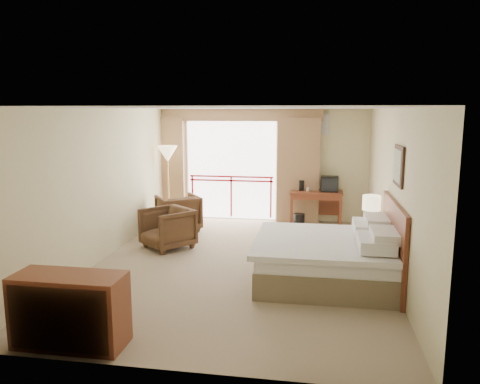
% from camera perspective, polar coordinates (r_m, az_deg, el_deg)
% --- Properties ---
extents(floor, '(7.00, 7.00, 0.00)m').
position_cam_1_polar(floor, '(8.32, 0.06, -8.73)').
color(floor, gray).
rests_on(floor, ground).
extents(ceiling, '(7.00, 7.00, 0.00)m').
position_cam_1_polar(ceiling, '(7.88, 0.06, 10.21)').
color(ceiling, white).
rests_on(ceiling, wall_back).
extents(wall_back, '(5.00, 0.00, 5.00)m').
position_cam_1_polar(wall_back, '(11.42, 2.90, 3.31)').
color(wall_back, beige).
rests_on(wall_back, ground).
extents(wall_front, '(5.00, 0.00, 5.00)m').
position_cam_1_polar(wall_front, '(4.65, -6.96, -6.49)').
color(wall_front, beige).
rests_on(wall_front, ground).
extents(wall_left, '(0.00, 7.00, 7.00)m').
position_cam_1_polar(wall_left, '(8.74, -16.33, 0.90)').
color(wall_left, beige).
rests_on(wall_left, ground).
extents(wall_right, '(0.00, 7.00, 7.00)m').
position_cam_1_polar(wall_right, '(7.98, 18.07, -0.02)').
color(wall_right, beige).
rests_on(wall_right, ground).
extents(balcony_door, '(2.40, 0.00, 2.40)m').
position_cam_1_polar(balcony_door, '(11.54, -1.07, 2.64)').
color(balcony_door, white).
rests_on(balcony_door, wall_back).
extents(balcony_railing, '(2.09, 0.03, 1.02)m').
position_cam_1_polar(balcony_railing, '(11.57, -1.08, 0.72)').
color(balcony_railing, '#A10D18').
rests_on(balcony_railing, wall_back).
extents(curtain_left, '(1.00, 0.26, 2.50)m').
position_cam_1_polar(curtain_left, '(11.82, -9.09, 2.93)').
color(curtain_left, '#896546').
rests_on(curtain_left, wall_back).
extents(curtain_right, '(1.00, 0.26, 2.50)m').
position_cam_1_polar(curtain_right, '(11.22, 7.13, 2.62)').
color(curtain_right, '#896546').
rests_on(curtain_right, wall_back).
extents(valance, '(4.40, 0.22, 0.28)m').
position_cam_1_polar(valance, '(11.35, -1.19, 9.35)').
color(valance, '#896546').
rests_on(valance, wall_back).
extents(hvac_vent, '(0.50, 0.04, 0.50)m').
position_cam_1_polar(hvac_vent, '(11.25, 9.59, 8.20)').
color(hvac_vent, silver).
rests_on(hvac_vent, wall_back).
extents(bed, '(2.13, 2.06, 0.97)m').
position_cam_1_polar(bed, '(7.53, 10.72, -7.89)').
color(bed, brown).
rests_on(bed, floor).
extents(headboard, '(0.06, 2.10, 1.30)m').
position_cam_1_polar(headboard, '(7.55, 18.16, -6.03)').
color(headboard, '#5F2515').
rests_on(headboard, wall_right).
extents(framed_art, '(0.04, 0.72, 0.60)m').
position_cam_1_polar(framed_art, '(7.32, 18.75, 3.05)').
color(framed_art, black).
rests_on(framed_art, wall_right).
extents(nightstand, '(0.42, 0.50, 0.60)m').
position_cam_1_polar(nightstand, '(8.72, 15.55, -6.16)').
color(nightstand, '#5F2515').
rests_on(nightstand, floor).
extents(table_lamp, '(0.32, 0.32, 0.56)m').
position_cam_1_polar(table_lamp, '(8.60, 15.74, -1.34)').
color(table_lamp, tan).
rests_on(table_lamp, nightstand).
extents(phone, '(0.21, 0.17, 0.09)m').
position_cam_1_polar(phone, '(8.48, 15.42, -4.20)').
color(phone, black).
rests_on(phone, nightstand).
extents(desk, '(1.22, 0.59, 0.80)m').
position_cam_1_polar(desk, '(11.19, 9.26, -0.73)').
color(desk, '#5F2515').
rests_on(desk, floor).
extents(tv, '(0.40, 0.32, 0.36)m').
position_cam_1_polar(tv, '(11.08, 10.86, 0.96)').
color(tv, black).
rests_on(tv, desk).
extents(coffee_maker, '(0.14, 0.14, 0.25)m').
position_cam_1_polar(coffee_maker, '(11.09, 7.50, 0.77)').
color(coffee_maker, black).
rests_on(coffee_maker, desk).
extents(cup, '(0.08, 0.08, 0.09)m').
position_cam_1_polar(cup, '(11.05, 8.26, 0.32)').
color(cup, white).
rests_on(cup, desk).
extents(wastebasket, '(0.32, 0.32, 0.32)m').
position_cam_1_polar(wastebasket, '(10.89, 7.21, -3.45)').
color(wastebasket, black).
rests_on(wastebasket, floor).
extents(armchair_far, '(1.21, 1.21, 0.80)m').
position_cam_1_polar(armchair_far, '(10.67, -7.49, -4.61)').
color(armchair_far, '#422C1C').
rests_on(armchair_far, floor).
extents(armchair_near, '(1.21, 1.21, 0.79)m').
position_cam_1_polar(armchair_near, '(9.35, -8.77, -6.73)').
color(armchair_near, '#422C1C').
rests_on(armchair_near, floor).
extents(side_table, '(0.49, 0.49, 0.54)m').
position_cam_1_polar(side_table, '(10.23, -9.50, -3.16)').
color(side_table, black).
rests_on(side_table, floor).
extents(book, '(0.16, 0.21, 0.02)m').
position_cam_1_polar(book, '(10.20, -9.53, -2.21)').
color(book, white).
rests_on(book, side_table).
extents(floor_lamp, '(0.47, 0.47, 1.84)m').
position_cam_1_polar(floor_lamp, '(11.18, -8.82, 4.27)').
color(floor_lamp, tan).
rests_on(floor_lamp, floor).
extents(dresser, '(1.26, 0.54, 0.84)m').
position_cam_1_polar(dresser, '(5.80, -20.03, -13.39)').
color(dresser, '#5F2515').
rests_on(dresser, floor).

